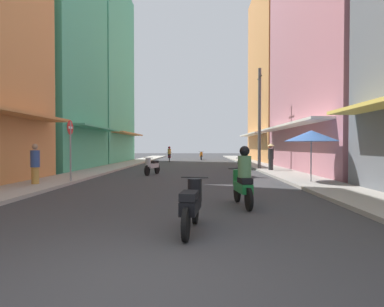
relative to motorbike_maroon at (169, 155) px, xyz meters
The scene contains 18 objects.
ground_plane 10.52m from the motorbike_maroon, 77.09° to the right, with size 102.28×102.28×0.00m, color #38383A.
sidewalk_left 10.73m from the motorbike_maroon, 107.20° to the right, with size 2.11×54.49×0.12m, color #ADA89E.
sidewalk_right 12.91m from the motorbike_maroon, 52.48° to the right, with size 2.11×54.49×0.12m, color #9E9991.
building_left_mid 15.05m from the motorbike_maroon, 121.58° to the right, with size 7.05×8.50×13.54m.
building_left_far 10.95m from the motorbike_maroon, 164.07° to the right, with size 7.05×10.14×17.36m.
building_right_mid 19.57m from the motorbike_maroon, 47.88° to the right, with size 7.05×13.49×17.89m.
building_right_far 14.48m from the motorbike_maroon, ahead, with size 7.05×11.48×17.89m.
motorbike_maroon is the anchor object (origin of this frame).
motorbike_black 27.29m from the motorbike_maroon, 83.78° to the right, with size 0.55×1.81×0.96m.
motorbike_green 25.02m from the motorbike_maroon, 80.25° to the right, with size 0.55×1.81×1.58m.
motorbike_orange 5.45m from the motorbike_maroon, 52.44° to the left, with size 0.55×1.81×0.96m.
motorbike_white 17.31m from the motorbike_maroon, 71.89° to the right, with size 0.55×1.81×1.58m.
motorbike_silver 15.45m from the motorbike_maroon, 88.19° to the right, with size 0.73×1.75×0.96m.
pedestrian_midway 15.23m from the motorbike_maroon, 60.50° to the right, with size 0.44×0.44×1.76m.
pedestrian_foreground 21.08m from the motorbike_maroon, 98.81° to the right, with size 0.34×0.34×1.67m.
vendor_umbrella 21.25m from the motorbike_maroon, 68.73° to the right, with size 2.18×2.18×2.23m.
utility_pole 14.07m from the motorbike_maroon, 59.29° to the right, with size 0.20×1.20×6.68m.
street_sign_no_entry 19.97m from the motorbike_maroon, 96.51° to the right, with size 0.07×0.60×2.65m.
Camera 1 is at (0.76, -3.55, 1.57)m, focal length 30.02 mm.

